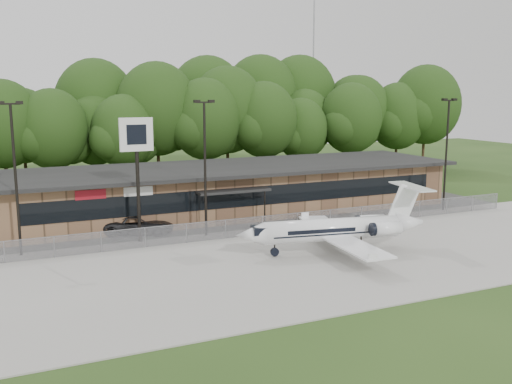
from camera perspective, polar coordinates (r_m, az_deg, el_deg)
name	(u,v)px	position (r m, az deg, el deg)	size (l,w,h in m)	color
ground	(397,297)	(31.77, 13.90, -10.20)	(160.00, 160.00, 0.00)	#264016
apron	(320,257)	(38.02, 6.46, -6.52)	(64.00, 18.00, 0.08)	#9E9B93
parking_lot	(251,222)	(47.95, -0.53, -2.99)	(50.00, 9.00, 0.06)	#383835
terminal	(231,189)	(51.55, -2.51, 0.35)	(41.00, 11.65, 4.30)	#8E6847
fence	(274,224)	(43.80, 1.83, -3.25)	(46.00, 0.04, 1.52)	gray
treeline	(174,120)	(68.03, -8.19, 7.11)	(72.00, 12.00, 15.00)	#1D3D13
radio_mast	(313,79)	(82.12, 5.72, 11.14)	(0.20, 0.20, 25.00)	gray
light_pole_left	(15,167)	(40.13, -22.97, 2.29)	(1.55, 0.30, 10.23)	black
light_pole_mid	(205,158)	(42.39, -5.13, 3.42)	(1.55, 0.30, 10.23)	black
light_pole_right	(447,146)	(54.34, 18.53, 4.38)	(1.55, 0.30, 10.23)	black
business_jet	(338,230)	(38.86, 8.21, -3.78)	(13.47, 12.07, 4.54)	white
suv	(139,225)	(44.71, -11.66, -3.22)	(2.46, 5.34, 1.49)	#29292B
pole_sign	(137,148)	(41.24, -11.85, 4.35)	(2.37, 0.31, 9.02)	black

